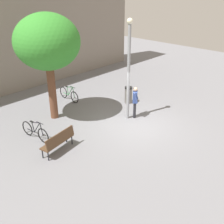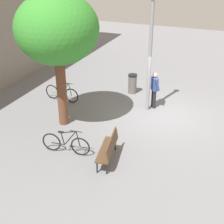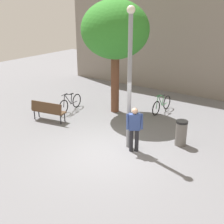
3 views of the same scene
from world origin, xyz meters
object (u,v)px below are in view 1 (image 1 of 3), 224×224
Objects in this scene: person_by_lamppost at (135,100)px; lamppost at (129,66)px; bicycle_black at (35,131)px; plaza_tree at (47,43)px; bicycle_green at (69,94)px; park_bench at (59,140)px; trash_bin at (128,95)px.

lamppost is at bearing 152.19° from person_by_lamppost.
plaza_tree is at bearing 31.96° from bicycle_black.
plaza_tree is 2.92× the size of bicycle_black.
plaza_tree is 4.16m from bicycle_black.
lamppost is at bearing -81.64° from bicycle_green.
lamppost is 3.98m from plaza_tree.
bicycle_black is (-4.44, 1.68, -2.42)m from lamppost.
plaza_tree is (-2.91, 3.05, 2.93)m from person_by_lamppost.
bicycle_green is (1.95, 1.21, -3.51)m from plaza_tree.
bicycle_black is at bearing 94.10° from park_bench.
person_by_lamppost is 1.01× the size of park_bench.
bicycle_green is at bearing 46.98° from park_bench.
plaza_tree is (-2.55, 2.86, 1.09)m from lamppost.
lamppost is at bearing -141.19° from trash_bin.
trash_bin is at bearing 50.22° from person_by_lamppost.
person_by_lamppost is (0.36, -0.19, -1.84)m from lamppost.
bicycle_black is at bearing 175.92° from trash_bin.
lamppost reaches higher than park_bench.
bicycle_green is at bearing 98.36° from lamppost.
person_by_lamppost is at bearing -129.78° from trash_bin.
trash_bin is (1.56, 1.25, -2.31)m from lamppost.
lamppost is 3.00× the size of person_by_lamppost.
bicycle_green is (3.73, 4.00, -0.16)m from park_bench.
bicycle_black is at bearing 158.73° from person_by_lamppost.
person_by_lamppost is 1.93m from trash_bin.
bicycle_green is at bearing 127.39° from trash_bin.
trash_bin reaches higher than park_bench.
bicycle_black is at bearing -148.11° from bicycle_green.
bicycle_green is (-0.60, 4.07, -2.42)m from lamppost.
trash_bin is at bearing 11.30° from park_bench.
park_bench is 0.92× the size of bicycle_green.
lamppost is 2.77× the size of bicycle_green.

